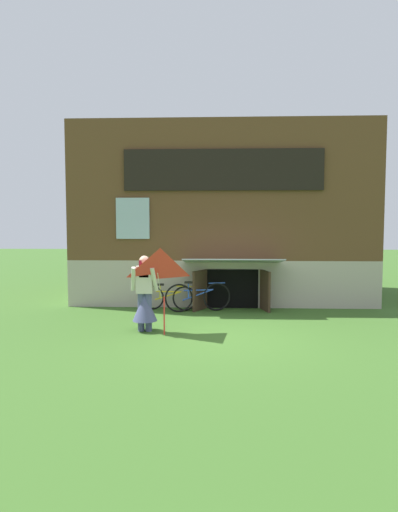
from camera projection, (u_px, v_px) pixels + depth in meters
The scene contains 6 objects.
ground_plane at pixel (224, 336), 9.00m from camera, with size 60.00×60.00×0.00m, color #386023.
log_house at pixel (222, 215), 14.08m from camera, with size 8.49×5.68×5.08m.
person at pixel (145, 300), 9.36m from camera, with size 0.61×0.52×1.61m.
kite at pixel (160, 270), 8.77m from camera, with size 1.07×0.96×1.72m.
bicycle_blue at pixel (198, 297), 11.47m from camera, with size 1.70×0.45×0.79m.
bicycle_yellow at pixel (168, 297), 11.64m from camera, with size 1.52×0.26×0.70m.
Camera 1 is at (-0.14, -8.87, 2.29)m, focal length 31.05 mm.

